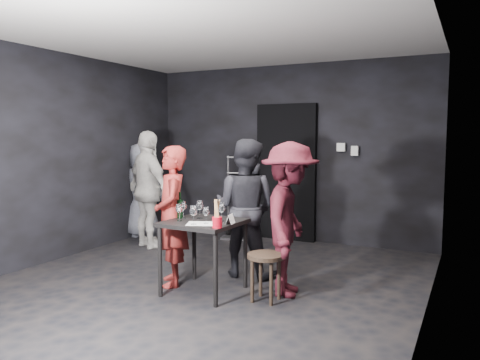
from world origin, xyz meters
The scene contains 26 objects.
floor centered at (0.00, 0.00, 0.00)m, with size 4.50×5.00×0.02m, color black.
ceiling centered at (0.00, 0.00, 2.70)m, with size 4.50×5.00×0.02m, color silver.
wall_back centered at (0.00, 2.50, 1.35)m, with size 4.50×0.04×2.70m, color black.
wall_left centered at (-2.25, 0.00, 1.35)m, with size 0.04×5.00×2.70m, color black.
wall_right centered at (2.25, 0.00, 1.35)m, with size 0.04×5.00×2.70m, color black.
doorway centered at (0.00, 2.44, 1.05)m, with size 0.95×0.10×2.10m, color black.
wallbox_upper centered at (0.85, 2.45, 1.45)m, with size 0.12×0.06×0.12m, color #B7B7B2.
wallbox_lower centered at (1.05, 2.45, 1.40)m, with size 0.10×0.06×0.14m, color #B7B7B2.
hand_truck centered at (-0.72, 2.19, 0.23)m, with size 0.43×0.36×1.30m.
tasting_table centered at (0.14, -0.27, 0.65)m, with size 0.72×0.72×0.75m.
stool centered at (0.82, -0.22, 0.38)m, with size 0.37×0.37×0.47m.
server_red centered at (-0.31, -0.20, 0.76)m, with size 0.55×0.36×1.52m, color maroon.
woman_black centered at (0.26, 0.46, 0.83)m, with size 0.81×0.44×1.67m, color #212128.
man_maroon centered at (0.95, 0.07, 0.81)m, with size 1.05×0.49×1.62m, color #47121C.
bystander_cream centered at (-1.59, 1.07, 0.95)m, with size 1.11×0.53×1.90m, color white.
bystander_grey centered at (-2.10, 1.57, 0.76)m, with size 0.74×0.40×1.51m, color gray.
tasting_mat centered at (0.23, -0.41, 0.75)m, with size 0.33×0.22×0.00m, color white.
wine_glass_a centered at (-0.06, -0.41, 0.85)m, with size 0.07×0.07×0.20m, color white, non-canonical shape.
wine_glass_b centered at (-0.12, -0.25, 0.85)m, with size 0.08×0.08×0.20m, color white, non-canonical shape.
wine_glass_c centered at (0.04, -0.17, 0.85)m, with size 0.08×0.08×0.21m, color white, non-canonical shape.
wine_glass_d centered at (0.17, -0.50, 0.85)m, with size 0.08×0.08×0.20m, color white, non-canonical shape.
wine_glass_e centered at (0.25, -0.40, 0.84)m, with size 0.07×0.07×0.18m, color white, non-canonical shape.
wine_glass_f centered at (0.32, -0.22, 0.86)m, with size 0.08×0.08×0.21m, color white, non-canonical shape.
wine_bottle centered at (-0.16, -0.25, 0.86)m, with size 0.07×0.07×0.28m.
breadstick_cup centered at (0.45, -0.53, 0.88)m, with size 0.09×0.09×0.29m.
reserved_card centered at (0.45, -0.30, 0.80)m, with size 0.08×0.12×0.09m, color white, non-canonical shape.
Camera 1 is at (2.60, -4.32, 1.62)m, focal length 35.00 mm.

